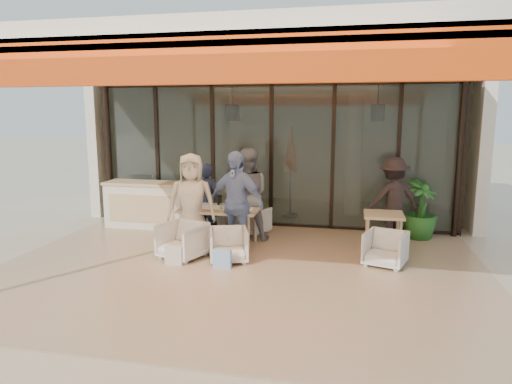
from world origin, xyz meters
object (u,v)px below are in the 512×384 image
at_px(chair_near_left, 182,239).
at_px(diner_cream, 191,203).
at_px(dining_table, 220,211).
at_px(side_table, 383,219).
at_px(diner_periwinkle, 236,203).
at_px(potted_palm, 420,209).
at_px(side_chair, 385,247).
at_px(diner_grey, 247,195).
at_px(chair_near_right, 229,244).
at_px(diner_navy, 207,201).
at_px(chair_far_left, 214,217).
at_px(chair_far_right, 252,219).
at_px(host_counter, 147,204).
at_px(standing_woman, 393,199).

distance_m(chair_near_left, diner_cream, 0.74).
height_order(dining_table, side_table, dining_table).
relative_size(diner_periwinkle, potted_palm, 1.52).
bearing_deg(side_table, side_chair, -90.00).
bearing_deg(diner_cream, diner_periwinkle, -14.06).
bearing_deg(diner_periwinkle, diner_grey, 106.97).
bearing_deg(potted_palm, side_table, -124.57).
height_order(diner_cream, potted_palm, diner_cream).
bearing_deg(chair_near_right, diner_navy, 102.74).
bearing_deg(chair_far_left, diner_navy, 93.43).
bearing_deg(diner_grey, side_table, 157.89).
relative_size(diner_cream, potted_palm, 1.48).
distance_m(chair_far_left, chair_near_right, 2.08).
bearing_deg(side_table, potted_palm, 55.43).
bearing_deg(chair_far_left, side_chair, 159.10).
distance_m(dining_table, diner_grey, 0.66).
bearing_deg(chair_far_right, chair_near_right, 111.63).
height_order(dining_table, side_chair, dining_table).
relative_size(chair_near_left, side_chair, 1.09).
relative_size(host_counter, diner_cream, 1.01).
bearing_deg(host_counter, diner_navy, -18.87).
distance_m(chair_near_left, diner_periwinkle, 1.14).
relative_size(chair_far_right, diner_navy, 0.41).
xyz_separation_m(chair_near_left, diner_cream, (0.00, 0.50, 0.55)).
bearing_deg(chair_far_right, host_counter, 20.74).
distance_m(diner_periwinkle, side_table, 2.71).
distance_m(dining_table, diner_cream, 0.65).
bearing_deg(standing_woman, dining_table, -2.64).
bearing_deg(diner_grey, chair_far_left, -45.99).
bearing_deg(chair_near_right, host_counter, 123.01).
bearing_deg(diner_navy, side_table, 179.58).
bearing_deg(chair_far_left, diner_cream, 93.43).
xyz_separation_m(side_table, potted_palm, (0.78, 1.13, -0.02)).
relative_size(chair_near_left, chair_near_right, 1.10).
relative_size(host_counter, standing_woman, 1.09).
height_order(chair_far_right, side_chair, side_chair).
relative_size(chair_near_right, diner_cream, 0.36).
relative_size(chair_near_left, potted_palm, 0.58).
height_order(chair_near_right, diner_navy, diner_navy).
distance_m(chair_near_right, diner_cream, 1.14).
distance_m(diner_grey, side_table, 2.66).
distance_m(diner_navy, side_table, 3.48).
distance_m(chair_far_right, side_chair, 3.06).
bearing_deg(chair_near_left, diner_periwinkle, 51.41).
xyz_separation_m(chair_far_left, chair_near_left, (0.00, -1.90, 0.03)).
distance_m(dining_table, side_chair, 3.14).
height_order(dining_table, chair_far_left, dining_table).
xyz_separation_m(host_counter, dining_table, (1.98, -0.98, 0.16)).
height_order(chair_far_left, diner_navy, diner_navy).
relative_size(host_counter, potted_palm, 1.50).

